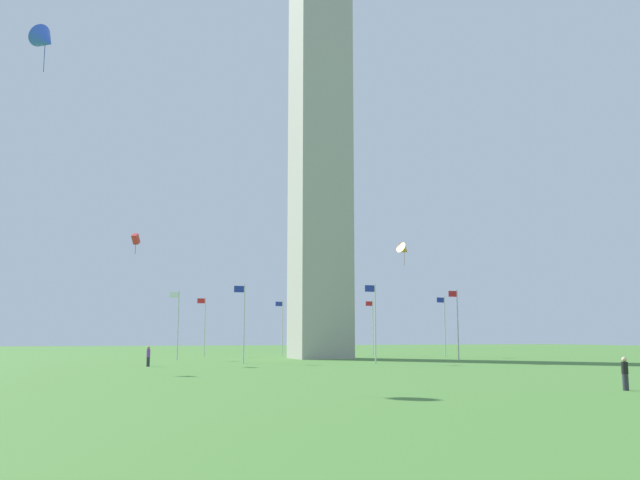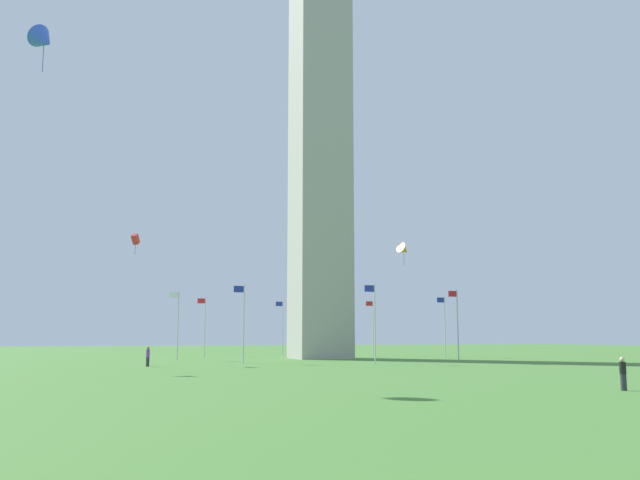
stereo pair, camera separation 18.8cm
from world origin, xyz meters
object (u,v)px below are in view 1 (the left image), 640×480
flagpole_e (375,320)px  person_black_shirt (625,374)px  flagpole_nw (204,324)px  flagpole_ne (243,320)px  kite_orange_delta (404,250)px  obelisk_monument (320,121)px  flagpole_w (282,325)px  flagpole_n (178,322)px  person_purple_shirt (148,357)px  kite_red_box (136,239)px  flagpole_sw (372,325)px  flagpole_se (457,322)px  kite_blue_delta (45,40)px  flagpole_s (444,324)px

flagpole_e → person_black_shirt: flagpole_e is taller
flagpole_nw → flagpole_ne: bearing=90.0°
kite_orange_delta → obelisk_monument: bearing=-67.8°
flagpole_e → flagpole_w: bearing=-90.0°
flagpole_ne → person_black_shirt: bearing=104.4°
obelisk_monument → flagpole_n: obelisk_monument is taller
person_purple_shirt → person_black_shirt: size_ratio=1.08×
obelisk_monument → kite_orange_delta: 22.31m
kite_red_box → kite_orange_delta: 27.75m
obelisk_monument → flagpole_n: size_ratio=7.62×
flagpole_ne → flagpole_e: same height
flagpole_sw → flagpole_nw: same height
flagpole_n → flagpole_w: same height
flagpole_se → flagpole_sw: (-0.00, -23.83, 0.00)m
person_purple_shirt → flagpole_ne: bearing=-11.9°
flagpole_n → flagpole_se: (-28.77, 11.92, 0.00)m
flagpole_n → kite_blue_delta: size_ratio=2.40×
flagpole_n → flagpole_ne: 12.90m
flagpole_se → flagpole_nw: (23.83, -23.83, 0.00)m
flagpole_s → flagpole_e: bearing=45.0°
flagpole_ne → flagpole_nw: size_ratio=1.00×
flagpole_se → person_purple_shirt: (33.24, 4.53, -3.37)m
flagpole_e → kite_red_box: 24.57m
person_black_shirt → kite_red_box: 47.55m
flagpole_n → kite_red_box: 14.08m
flagpole_w → person_black_shirt: size_ratio=4.78×
person_purple_shirt → person_black_shirt: 40.32m
flagpole_s → kite_orange_delta: kite_orange_delta is taller
flagpole_ne → flagpole_w: 31.14m
flagpole_e → flagpole_s: (-16.85, -16.85, 0.00)m
flagpole_w → kite_blue_delta: bearing=59.1°
flagpole_ne → kite_orange_delta: bearing=177.3°
flagpole_ne → person_black_shirt: flagpole_ne is taller
obelisk_monument → flagpole_nw: bearing=-44.9°
flagpole_n → flagpole_e: (-16.85, 16.85, 0.00)m
flagpole_ne → flagpole_e: 12.90m
person_purple_shirt → flagpole_e: bearing=-38.7°
flagpole_w → flagpole_nw: 12.90m
flagpole_s → flagpole_w: (16.85, -16.85, 0.00)m
obelisk_monument → flagpole_n: (16.91, 0.00, -25.11)m
flagpole_e → kite_orange_delta: bearing=-141.9°
person_black_shirt → flagpole_w: bearing=-8.3°
flagpole_s → flagpole_w: 23.83m
flagpole_se → flagpole_w: size_ratio=1.00×
flagpole_e → flagpole_sw: size_ratio=1.00×
flagpole_sw → person_black_shirt: size_ratio=4.78×
flagpole_n → flagpole_e: bearing=135.0°
flagpole_nw → kite_red_box: 25.81m
flagpole_n → kite_blue_delta: (13.09, 33.26, 17.41)m
flagpole_w → kite_red_box: kite_red_box is taller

